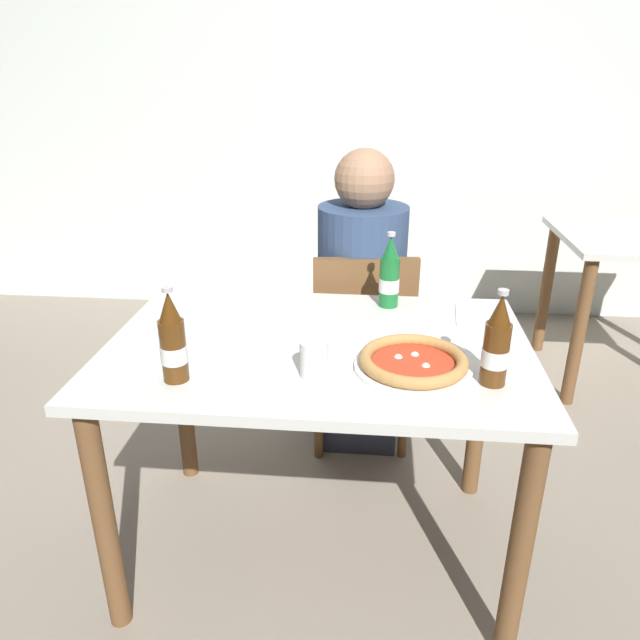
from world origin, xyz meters
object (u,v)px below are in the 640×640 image
object	(u,v)px
dining_table_main	(318,378)
diner_seated	(361,311)
napkin_with_cutlery	(452,315)
beer_bottle_center	(496,345)
paper_cup	(314,359)
chair_behind_table	(361,339)
pizza_margherita_near	(413,362)
beer_bottle_left	(173,342)
beer_bottle_right	(389,276)

from	to	relation	value
dining_table_main	diner_seated	xyz separation A→B (m)	(0.10, 0.66, -0.05)
napkin_with_cutlery	dining_table_main	bearing A→B (deg)	-149.00
diner_seated	napkin_with_cutlery	distance (m)	0.54
beer_bottle_center	paper_cup	distance (m)	0.45
chair_behind_table	pizza_margherita_near	bearing A→B (deg)	95.06
dining_table_main	beer_bottle_left	world-z (taller)	beer_bottle_left
pizza_margherita_near	paper_cup	size ratio (longest dim) A/B	3.20
beer_bottle_left	paper_cup	size ratio (longest dim) A/B	2.60
chair_behind_table	diner_seated	bearing A→B (deg)	-87.53
diner_seated	pizza_margherita_near	distance (m)	0.83
beer_bottle_center	beer_bottle_right	size ratio (longest dim) A/B	1.00
pizza_margherita_near	beer_bottle_right	size ratio (longest dim) A/B	1.23
pizza_margherita_near	beer_bottle_right	distance (m)	0.46
dining_table_main	chair_behind_table	xyz separation A→B (m)	(0.11, 0.61, -0.15)
dining_table_main	beer_bottle_right	distance (m)	0.43
diner_seated	paper_cup	world-z (taller)	diner_seated
beer_bottle_right	napkin_with_cutlery	size ratio (longest dim) A/B	1.14
chair_behind_table	napkin_with_cutlery	xyz separation A→B (m)	(0.29, -0.37, 0.27)
dining_table_main	pizza_margherita_near	xyz separation A→B (m)	(0.26, -0.14, 0.14)
diner_seated	paper_cup	bearing A→B (deg)	-96.36
pizza_margherita_near	beer_bottle_right	bearing A→B (deg)	97.60
napkin_with_cutlery	pizza_margherita_near	bearing A→B (deg)	-110.36
napkin_with_cutlery	paper_cup	world-z (taller)	paper_cup
beer_bottle_center	beer_bottle_right	xyz separation A→B (m)	(-0.25, 0.50, 0.00)
pizza_margherita_near	napkin_with_cutlery	bearing A→B (deg)	69.64
dining_table_main	paper_cup	bearing A→B (deg)	-87.65
dining_table_main	napkin_with_cutlery	bearing A→B (deg)	31.00
paper_cup	beer_bottle_center	bearing A→B (deg)	0.35
beer_bottle_right	diner_seated	bearing A→B (deg)	105.54
pizza_margherita_near	beer_bottle_center	distance (m)	0.22
chair_behind_table	paper_cup	world-z (taller)	chair_behind_table
napkin_with_cutlery	paper_cup	distance (m)	0.58
chair_behind_table	diner_seated	distance (m)	0.11
chair_behind_table	beer_bottle_right	bearing A→B (deg)	100.38
beer_bottle_right	napkin_with_cutlery	distance (m)	0.23
chair_behind_table	paper_cup	size ratio (longest dim) A/B	8.95
chair_behind_table	beer_bottle_right	size ratio (longest dim) A/B	3.44
pizza_margherita_near	napkin_with_cutlery	distance (m)	0.40
napkin_with_cutlery	beer_bottle_left	bearing A→B (deg)	-146.51
dining_table_main	beer_bottle_right	size ratio (longest dim) A/B	4.86
napkin_with_cutlery	paper_cup	bearing A→B (deg)	-132.24
beer_bottle_left	paper_cup	bearing A→B (deg)	8.96
pizza_margherita_near	beer_bottle_center	size ratio (longest dim) A/B	1.23
paper_cup	chair_behind_table	bearing A→B (deg)	82.70
beer_bottle_center	napkin_with_cutlery	world-z (taller)	beer_bottle_center
dining_table_main	beer_bottle_center	bearing A→B (deg)	-22.65
diner_seated	beer_bottle_left	distance (m)	1.04
beer_bottle_left	beer_bottle_center	bearing A→B (deg)	4.12
beer_bottle_right	paper_cup	xyz separation A→B (m)	(-0.19, -0.50, -0.06)
beer_bottle_center	dining_table_main	bearing A→B (deg)	157.35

